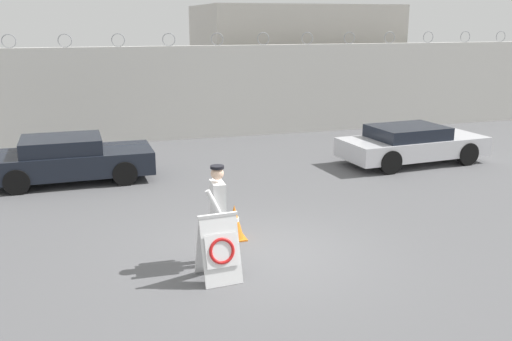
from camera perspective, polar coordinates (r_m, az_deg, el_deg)
The scene contains 8 objects.
ground_plane at distance 10.96m, azimuth 0.51°, elevation -8.27°, with size 90.00×90.00×0.00m, color #5B5B5E.
perimeter_wall at distance 21.15m, azimuth -8.51°, elevation 7.63°, with size 36.00×0.30×3.85m.
building_block at distance 27.03m, azimuth 3.54°, elevation 10.92°, with size 8.41×6.09×4.93m.
barricade_sign at distance 9.73m, azimuth -3.74°, elevation -7.68°, with size 0.71×0.77×1.17m.
security_guard at distance 10.24m, azimuth -3.85°, elevation -3.83°, with size 0.41×0.64×1.82m.
traffic_cone_near at distance 11.53m, azimuth -2.17°, elevation -5.19°, with size 0.44×0.44×0.72m.
parked_car_front_coupe at distance 16.34m, azimuth -18.17°, elevation 1.11°, with size 4.38×2.01×1.24m.
parked_car_far_side at distance 18.18m, azimuth 15.29°, elevation 2.60°, with size 4.65×2.22×1.17m.
Camera 1 is at (-2.98, -9.63, 4.30)m, focal length 40.00 mm.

